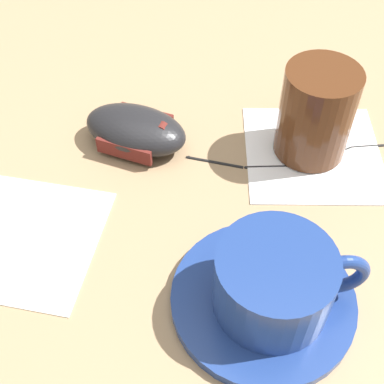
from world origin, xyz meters
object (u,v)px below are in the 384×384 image
coffee_cup (276,282)px  saucer (263,300)px  computer_mouse (136,130)px  drinking_glass (316,113)px

coffee_cup → saucer: bearing=148.4°
saucer → computer_mouse: computer_mouse is taller
computer_mouse → drinking_glass: size_ratio=1.30×
coffee_cup → drinking_glass: 0.19m
saucer → drinking_glass: size_ratio=1.59×
coffee_cup → computer_mouse: coffee_cup is taller
saucer → coffee_cup: 0.03m
saucer → drinking_glass: drinking_glass is taller
saucer → computer_mouse: 0.21m
computer_mouse → drinking_glass: drinking_glass is taller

